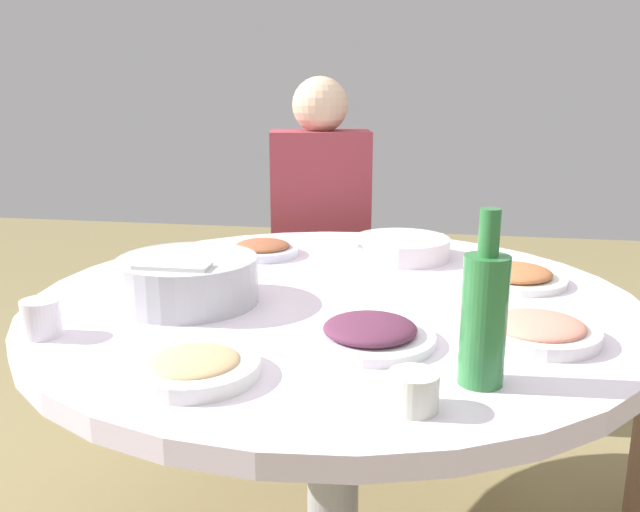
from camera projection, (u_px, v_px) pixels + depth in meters
round_dining_table at (334, 330)px, 1.50m from camera, size 1.32×1.32×0.72m
rice_bowl at (188, 279)px, 1.42m from camera, size 0.30×0.30×0.11m
soup_bowl at (401, 248)px, 1.80m from camera, size 0.26×0.26×0.06m
dish_shrimp at (538, 330)px, 1.22m from camera, size 0.22×0.22×0.04m
dish_stirfry at (263, 249)px, 1.82m from camera, size 0.20×0.20×0.04m
dish_eggplant at (370, 333)px, 1.20m from camera, size 0.24×0.24×0.05m
dish_noodles at (194, 366)px, 1.07m from camera, size 0.21×0.21×0.04m
dish_tofu_braise at (515, 276)px, 1.57m from camera, size 0.24×0.24×0.04m
green_bottle at (484, 315)px, 1.02m from camera, size 0.07×0.07×0.28m
tea_cup_near at (413, 391)px, 0.95m from camera, size 0.07×0.07×0.06m
tea_cup_far at (41, 318)px, 1.23m from camera, size 0.07×0.07×0.07m
stool_for_diner_left at (320, 350)px, 2.47m from camera, size 0.34×0.34×0.44m
diner_left at (320, 206)px, 2.34m from camera, size 0.40×0.38×0.76m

